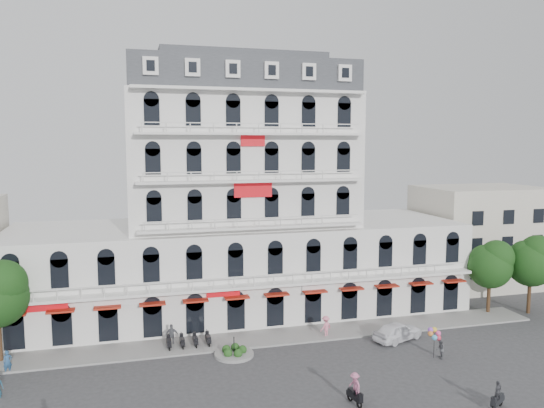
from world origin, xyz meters
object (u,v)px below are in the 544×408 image
(parked_car, at_px, (398,331))
(rider_northeast, at_px, (498,395))
(rider_center, at_px, (355,387))
(balloon_vendor, at_px, (438,343))

(parked_car, height_order, rider_northeast, rider_northeast)
(rider_northeast, relative_size, rider_center, 0.88)
(parked_car, height_order, rider_center, rider_center)
(balloon_vendor, bearing_deg, parked_car, 105.22)
(parked_car, bearing_deg, rider_center, 118.24)
(balloon_vendor, bearing_deg, rider_northeast, -95.67)
(parked_car, xyz_separation_m, balloon_vendor, (1.19, -4.38, 0.49))
(rider_center, bearing_deg, rider_northeast, 61.31)
(rider_northeast, xyz_separation_m, balloon_vendor, (0.82, 8.24, 0.39))
(rider_northeast, xyz_separation_m, rider_center, (-8.70, 2.97, 0.24))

